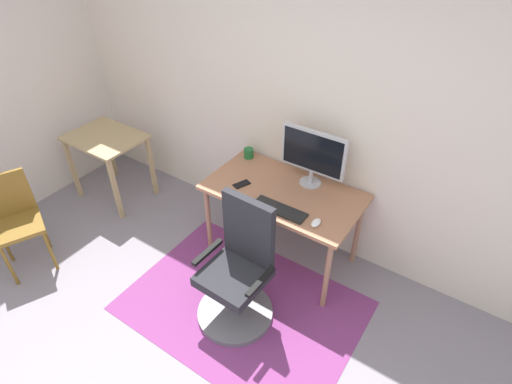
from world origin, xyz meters
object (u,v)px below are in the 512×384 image
desk (283,198)px  keyboard (280,209)px  coffee_cup (249,153)px  side_table (107,147)px  monitor (313,154)px  cell_phone (242,184)px  computer_mouse (316,223)px  office_chair (238,278)px  folding_chair (14,216)px

desk → keyboard: bearing=-65.4°
desk → coffee_cup: bearing=153.7°
coffee_cup → side_table: coffee_cup is taller
monitor → keyboard: bearing=-93.5°
keyboard → cell_phone: bearing=166.1°
side_table → keyboard: bearing=-0.7°
computer_mouse → cell_phone: bearing=172.2°
keyboard → office_chair: 0.60m
keyboard → cell_phone: (-0.43, 0.11, -0.00)m
office_chair → side_table: office_chair is taller
cell_phone → office_chair: bearing=-35.6°
monitor → office_chair: monitor is taller
monitor → coffee_cup: 0.70m
folding_chair → side_table: (-0.12, 1.10, 0.09)m
desk → coffee_cup: size_ratio=14.38×
computer_mouse → side_table: 2.35m
coffee_cup → cell_phone: bearing=-63.1°
side_table → computer_mouse: bearing=-0.4°
monitor → coffee_cup: bearing=176.1°
side_table → monitor: bearing=11.4°
desk → side_table: size_ratio=1.73×
keyboard → coffee_cup: 0.79m
computer_mouse → desk: bearing=151.4°
keyboard → computer_mouse: bearing=1.1°
computer_mouse → coffee_cup: size_ratio=1.17×
computer_mouse → side_table: size_ratio=0.14×
keyboard → side_table: (-2.04, 0.02, -0.14)m
office_chair → computer_mouse: bearing=54.9°
desk → cell_phone: cell_phone is taller
keyboard → cell_phone: keyboard is taller
computer_mouse → cell_phone: (-0.74, 0.10, -0.01)m
office_chair → desk: bearing=95.7°
cell_phone → side_table: bearing=-155.3°
desk → keyboard: 0.27m
monitor → computer_mouse: size_ratio=5.28×
keyboard → computer_mouse: (0.31, 0.01, 0.01)m
keyboard → coffee_cup: size_ratio=4.85×
cell_phone → folding_chair: folding_chair is taller
desk → folding_chair: 2.24m
computer_mouse → office_chair: (-0.36, -0.48, -0.37)m
office_chair → folding_chair: office_chair is taller
coffee_cup → cell_phone: (0.19, -0.38, -0.04)m
desk → office_chair: office_chair is taller
computer_mouse → folding_chair: size_ratio=0.12×
side_table → office_chair: bearing=-14.1°
coffee_cup → folding_chair: 2.05m
computer_mouse → folding_chair: folding_chair is taller
folding_chair → computer_mouse: bearing=-40.3°
desk → office_chair: (0.05, -0.71, -0.28)m
monitor → folding_chair: (-1.95, -1.51, -0.51)m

